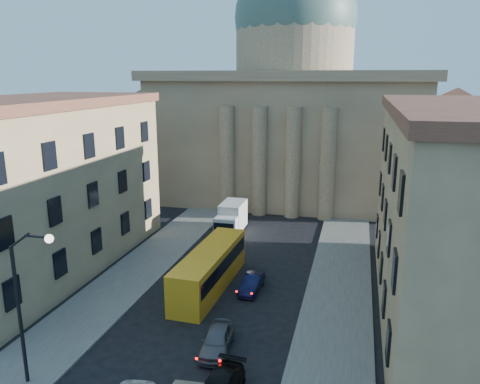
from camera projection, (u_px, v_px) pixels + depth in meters
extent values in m
cube|color=#53504B|center=(106.00, 298.00, 35.29)|extent=(5.00, 60.00, 0.15)
cube|color=#53504B|center=(335.00, 327.00, 31.21)|extent=(5.00, 60.00, 0.15)
cube|color=brown|center=(292.00, 136.00, 67.06)|extent=(34.00, 26.00, 16.00)
cube|color=brown|center=(294.00, 76.00, 65.03)|extent=(35.50, 27.50, 1.20)
cylinder|color=brown|center=(294.00, 49.00, 64.16)|extent=(16.00, 16.00, 8.00)
sphere|color=#465F54|center=(295.00, 18.00, 63.19)|extent=(16.40, 16.40, 16.40)
cube|color=brown|center=(152.00, 150.00, 70.83)|extent=(13.00, 13.00, 11.00)
cone|color=brown|center=(150.00, 99.00, 69.01)|extent=(26.02, 26.02, 4.00)
cube|color=brown|center=(450.00, 162.00, 60.75)|extent=(13.00, 13.00, 11.00)
cone|color=brown|center=(456.00, 104.00, 58.93)|extent=(26.02, 26.02, 4.00)
cylinder|color=brown|center=(227.00, 160.00, 56.45)|extent=(1.80, 1.80, 13.00)
cylinder|color=brown|center=(259.00, 162.00, 55.49)|extent=(1.80, 1.80, 13.00)
cylinder|color=brown|center=(293.00, 163.00, 54.53)|extent=(1.80, 1.80, 13.00)
cylinder|color=brown|center=(327.00, 165.00, 53.57)|extent=(1.80, 1.80, 13.00)
cube|color=tan|center=(34.00, 191.00, 39.42)|extent=(11.00, 26.00, 14.00)
cube|color=brown|center=(24.00, 103.00, 37.65)|extent=(11.60, 26.60, 0.80)
cube|color=tan|center=(472.00, 220.00, 31.26)|extent=(11.00, 26.00, 14.00)
cylinder|color=black|center=(20.00, 317.00, 24.70)|extent=(0.20, 0.20, 8.00)
cylinder|color=black|center=(19.00, 241.00, 23.52)|extent=(1.30, 0.12, 0.96)
cylinder|color=black|center=(36.00, 237.00, 23.20)|extent=(1.30, 0.12, 0.12)
sphere|color=white|center=(49.00, 239.00, 23.04)|extent=(0.44, 0.44, 0.44)
imported|color=#4E4E53|center=(217.00, 340.00, 28.55)|extent=(2.14, 4.40, 1.45)
imported|color=black|center=(252.00, 283.00, 36.54)|extent=(1.46, 3.85, 1.25)
cube|color=orange|center=(210.00, 269.00, 36.90)|extent=(2.94, 11.30, 3.16)
cube|color=black|center=(210.00, 263.00, 36.78)|extent=(2.98, 10.69, 1.12)
cylinder|color=black|center=(177.00, 303.00, 33.64)|extent=(0.34, 1.03, 1.02)
cylinder|color=black|center=(204.00, 307.00, 33.08)|extent=(0.34, 1.03, 1.02)
cylinder|color=black|center=(215.00, 261.00, 41.24)|extent=(0.34, 1.03, 1.02)
cylinder|color=black|center=(237.00, 264.00, 40.68)|extent=(0.34, 1.03, 1.02)
cube|color=silver|center=(227.00, 227.00, 48.39)|extent=(2.20, 2.30, 2.29)
cube|color=black|center=(224.00, 228.00, 47.29)|extent=(2.10, 0.12, 1.05)
cube|color=silver|center=(233.00, 216.00, 50.69)|extent=(2.30, 4.02, 2.96)
cylinder|color=black|center=(217.00, 234.00, 48.43)|extent=(0.27, 0.86, 0.86)
cylinder|color=black|center=(235.00, 236.00, 47.97)|extent=(0.27, 0.86, 0.86)
cylinder|color=black|center=(227.00, 223.00, 52.03)|extent=(0.27, 0.86, 0.86)
cylinder|color=black|center=(243.00, 225.00, 51.57)|extent=(0.27, 0.86, 0.86)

